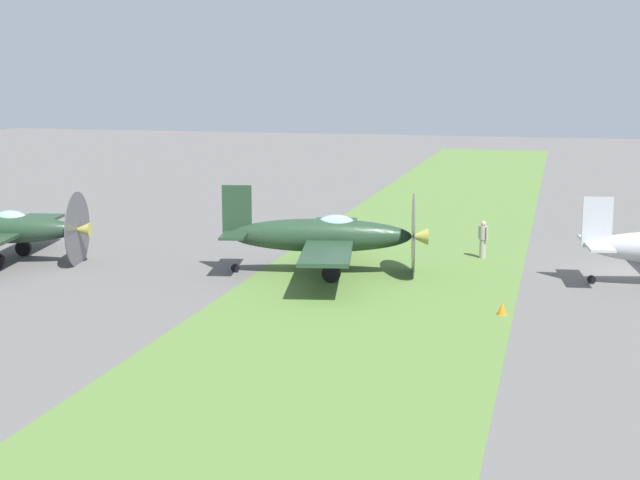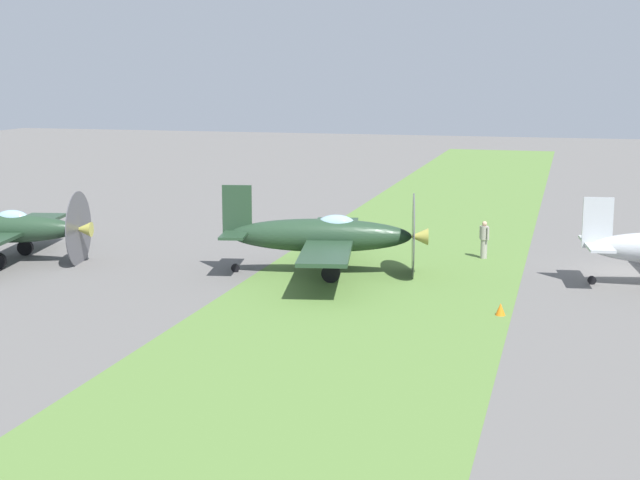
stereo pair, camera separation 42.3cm
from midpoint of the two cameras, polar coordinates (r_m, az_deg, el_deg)
ground_plane at (r=42.60m, az=18.81°, el=-1.88°), size 160.00×160.00×0.00m
grass_verge at (r=43.08m, az=5.22°, el=-1.22°), size 120.00×11.00×0.01m
airplane_wingman at (r=39.84m, az=0.56°, el=0.27°), size 11.09×8.85×3.93m
airplane_trail at (r=44.56m, az=-18.37°, el=0.68°), size 10.35×8.25×3.66m
ground_crew_chief at (r=43.85m, az=10.16°, el=0.07°), size 0.48×0.47×1.73m
runway_marker_cone at (r=34.07m, az=11.20°, el=-4.12°), size 0.36×0.36×0.44m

